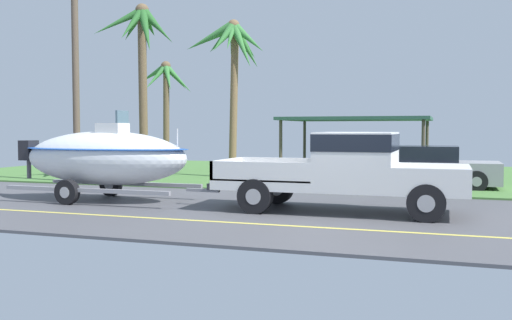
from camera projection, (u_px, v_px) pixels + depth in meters
The scene contains 9 objects.
ground at pixel (375, 182), 20.90m from camera, with size 36.00×22.00×0.11m.
pickup_truck_towing at pixel (356, 168), 13.22m from camera, with size 5.96×2.13×1.86m.
boat_on_trailer at pixel (105, 158), 15.36m from camera, with size 6.01×2.23×2.42m.
parked_sedan_near at pixel (422, 167), 18.78m from camera, with size 4.71×1.93×1.38m.
carport_awning at pixel (357, 120), 25.35m from camera, with size 6.34×4.76×2.45m.
palm_tree_near_left at pixel (166, 88), 26.29m from camera, with size 3.04×2.54×5.05m.
palm_tree_near_right at pixel (143, 43), 20.98m from camera, with size 2.83×2.84×6.54m.
palm_tree_mid at pixel (233, 51), 22.19m from camera, with size 3.37×3.06×6.18m.
utility_pole at pixel (76, 73), 20.21m from camera, with size 0.24×1.80×7.53m.
Camera 1 is at (2.52, -12.75, 1.94)m, focal length 40.07 mm.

